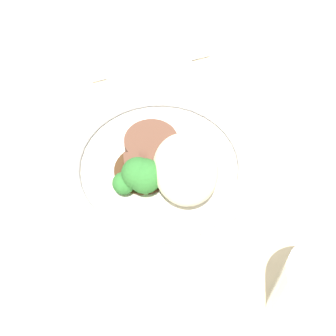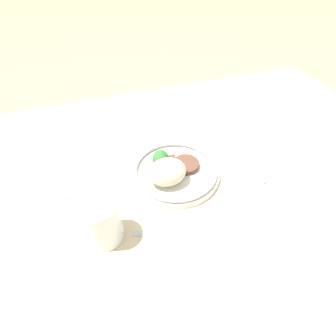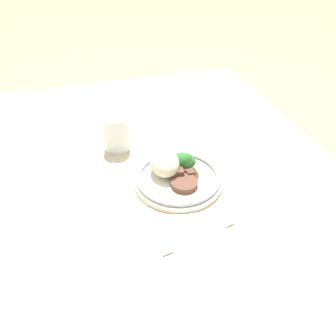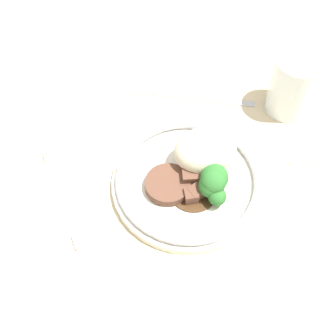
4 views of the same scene
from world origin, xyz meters
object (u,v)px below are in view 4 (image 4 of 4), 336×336
plate (194,175)px  juice_glass (293,86)px  fork (58,187)px  knife (197,98)px

plate → juice_glass: size_ratio=2.17×
fork → plate: bearing=-109.2°
plate → juice_glass: juice_glass is taller
fork → knife: bearing=-71.8°
juice_glass → knife: (-0.16, 0.05, -0.05)m
juice_glass → plate: bearing=-147.5°
knife → juice_glass: bearing=1.4°
fork → juice_glass: bearing=-87.9°
plate → knife: 0.18m
juice_glass → knife: size_ratio=0.50×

